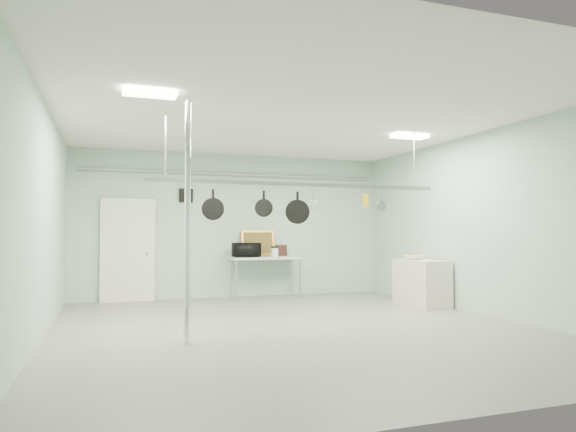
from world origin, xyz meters
name	(u,v)px	position (x,y,z in m)	size (l,w,h in m)	color
floor	(295,328)	(0.00, 0.00, 0.00)	(8.00, 8.00, 0.00)	gray
ceiling	(295,118)	(0.00, 0.00, 3.19)	(7.00, 8.00, 0.02)	silver
back_wall	(235,225)	(0.00, 3.99, 1.60)	(7.00, 0.02, 3.20)	#A1C1B2
right_wall	(484,223)	(3.49, 0.00, 1.60)	(0.02, 8.00, 3.20)	#A1C1B2
door	(128,251)	(-2.30, 3.94, 1.05)	(1.10, 0.10, 2.20)	silver
wall_vent	(186,195)	(-1.10, 3.97, 2.25)	(0.30, 0.04, 0.30)	black
conduit_pipe	(236,174)	(0.00, 3.90, 2.75)	(0.07, 0.07, 6.60)	gray
chrome_pole	(187,220)	(-1.70, -0.60, 1.60)	(0.08, 0.08, 3.20)	silver
prep_table	(265,260)	(0.60, 3.60, 0.83)	(1.60, 0.70, 0.91)	#B5D5BF
side_cabinet	(421,283)	(3.15, 1.40, 0.45)	(0.60, 1.20, 0.90)	beige
pot_rack	(300,183)	(0.20, 0.30, 2.23)	(4.80, 0.06, 1.00)	#B7B7BC
light_panel_left	(150,93)	(-2.20, -0.80, 3.16)	(0.65, 0.30, 0.05)	white
light_panel_right	(409,136)	(2.40, 0.60, 3.16)	(0.65, 0.30, 0.05)	white
microwave	(246,250)	(0.16, 3.57, 1.06)	(0.56, 0.38, 0.31)	black
coffee_canister	(275,252)	(0.79, 3.51, 1.00)	(0.15, 0.15, 0.19)	white
painting_large	(258,243)	(0.52, 3.90, 1.20)	(0.78, 0.05, 0.58)	#BD8932
painting_small	(281,250)	(1.05, 3.90, 1.03)	(0.30, 0.04, 0.25)	black
fruit_bowl	(414,257)	(3.08, 1.55, 0.95)	(0.39, 0.39, 0.10)	white
skillet_left	(213,204)	(-1.20, 0.30, 1.86)	(0.33, 0.06, 0.45)	black
skillet_mid	(264,203)	(-0.40, 0.30, 1.89)	(0.28, 0.06, 0.39)	black
skillet_right	(297,208)	(0.15, 0.30, 1.83)	(0.38, 0.06, 0.51)	black
whisk	(313,203)	(0.42, 0.30, 1.90)	(0.20, 0.20, 0.36)	silver
grater	(366,201)	(1.36, 0.30, 1.97)	(0.10, 0.02, 0.24)	gold
saucepan	(381,202)	(1.64, 0.30, 1.94)	(0.17, 0.09, 0.29)	silver
fruit_cluster	(414,255)	(3.08, 1.55, 0.99)	(0.24, 0.24, 0.09)	#B02110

